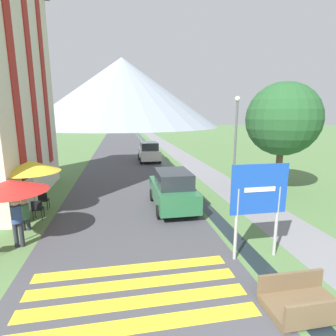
{
  "coord_description": "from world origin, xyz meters",
  "views": [
    {
      "loc": [
        -2.73,
        -2.56,
        4.38
      ],
      "look_at": [
        -0.44,
        10.0,
        1.74
      ],
      "focal_mm": 28.0,
      "sensor_mm": 36.0,
      "label": 1
    }
  ],
  "objects": [
    {
      "name": "road",
      "position": [
        -2.5,
        30.0,
        0.0
      ],
      "size": [
        6.4,
        60.0,
        0.01
      ],
      "color": "#424247",
      "rests_on": "ground_plane"
    },
    {
      "name": "tree_by_path",
      "position": [
        6.02,
        10.56,
        4.09
      ],
      "size": [
        3.97,
        3.97,
        6.09
      ],
      "color": "brown",
      "rests_on": "ground_plane"
    },
    {
      "name": "ground_plane",
      "position": [
        0.0,
        20.0,
        0.0
      ],
      "size": [
        160.0,
        160.0,
        0.0
      ],
      "primitive_type": "plane",
      "color": "#517542"
    },
    {
      "name": "footbridge",
      "position": [
        1.2,
        1.95,
        0.23
      ],
      "size": [
        1.7,
        1.1,
        0.65
      ],
      "color": "brown",
      "rests_on": "ground_plane"
    },
    {
      "name": "person_standing_terrace",
      "position": [
        -6.19,
        6.31,
        0.96
      ],
      "size": [
        0.32,
        0.32,
        1.65
      ],
      "color": "#282833",
      "rests_on": "ground_plane"
    },
    {
      "name": "road_sign",
      "position": [
        1.26,
        4.28,
        1.94
      ],
      "size": [
        1.78,
        0.11,
        2.96
      ],
      "color": "#9E9EA3",
      "rests_on": "ground_plane"
    },
    {
      "name": "footpath",
      "position": [
        3.6,
        30.0,
        0.0
      ],
      "size": [
        2.2,
        60.0,
        0.01
      ],
      "color": "slate",
      "rests_on": "ground_plane"
    },
    {
      "name": "streetlamp",
      "position": [
        3.36,
        10.64,
        3.13
      ],
      "size": [
        0.28,
        0.28,
        5.29
      ],
      "color": "#515156",
      "rests_on": "ground_plane"
    },
    {
      "name": "crosswalk_marking",
      "position": [
        -2.5,
        3.27,
        0.01
      ],
      "size": [
        5.44,
        2.54,
        0.01
      ],
      "color": "yellow",
      "rests_on": "ground_plane"
    },
    {
      "name": "cafe_chair_middle",
      "position": [
        -6.26,
        8.66,
        0.51
      ],
      "size": [
        0.4,
        0.4,
        0.85
      ],
      "rotation": [
        0.0,
        0.0,
        -0.06
      ],
      "color": "black",
      "rests_on": "ground_plane"
    },
    {
      "name": "parked_car_far",
      "position": [
        -0.13,
        21.68,
        0.91
      ],
      "size": [
        1.88,
        3.83,
        1.82
      ],
      "color": "silver",
      "rests_on": "ground_plane"
    },
    {
      "name": "parked_car_near",
      "position": [
        -0.4,
        9.0,
        0.91
      ],
      "size": [
        1.84,
        3.9,
        1.82
      ],
      "color": "#28663D",
      "rests_on": "ground_plane"
    },
    {
      "name": "cafe_chair_far_right",
      "position": [
        -6.33,
        9.83,
        0.51
      ],
      "size": [
        0.4,
        0.4,
        0.85
      ],
      "rotation": [
        0.0,
        0.0,
        0.32
      ],
      "color": "black",
      "rests_on": "ground_plane"
    },
    {
      "name": "mountain_distant",
      "position": [
        -1.34,
        92.02,
        11.53
      ],
      "size": [
        65.2,
        65.2,
        23.06
      ],
      "color": "gray",
      "rests_on": "ground_plane"
    },
    {
      "name": "person_seated_near",
      "position": [
        -6.41,
        7.63,
        0.69
      ],
      "size": [
        0.32,
        0.32,
        1.25
      ],
      "color": "#282833",
      "rests_on": "ground_plane"
    },
    {
      "name": "cafe_umbrella_middle_yellow",
      "position": [
        -6.47,
        9.06,
        2.23
      ],
      "size": [
        2.35,
        2.35,
        2.47
      ],
      "color": "#B7B2A8",
      "rests_on": "ground_plane"
    },
    {
      "name": "cafe_umbrella_front_red",
      "position": [
        -6.38,
        6.59,
        2.05
      ],
      "size": [
        2.41,
        2.41,
        2.25
      ],
      "color": "#B7B2A8",
      "rests_on": "ground_plane"
    },
    {
      "name": "drainage_channel",
      "position": [
        1.2,
        30.0,
        0.0
      ],
      "size": [
        0.6,
        60.0,
        0.0
      ],
      "color": "black",
      "rests_on": "ground_plane"
    }
  ]
}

